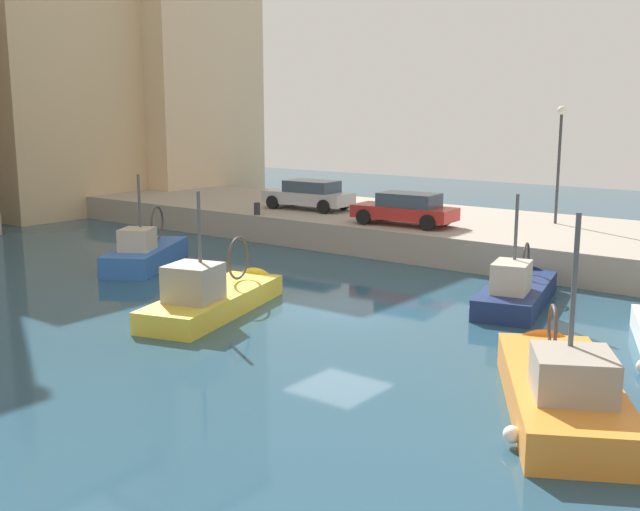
{
  "coord_description": "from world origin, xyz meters",
  "views": [
    {
      "loc": [
        -17.99,
        -13.15,
        5.97
      ],
      "look_at": [
        1.43,
        1.84,
        1.2
      ],
      "focal_mm": 42.87,
      "sensor_mm": 36.0,
      "label": 1
    }
  ],
  "objects_px": {
    "parked_car_red": "(406,209)",
    "mooring_bollard_mid": "(257,209)",
    "quay_streetlamp": "(560,145)",
    "fishing_boat_navy": "(518,299)",
    "fishing_boat_yellow": "(219,305)",
    "fishing_boat_blue": "(149,262)",
    "parked_car_silver": "(309,195)",
    "fishing_boat_orange": "(558,401)"
  },
  "relations": [
    {
      "from": "fishing_boat_blue",
      "to": "parked_car_silver",
      "type": "distance_m",
      "value": 9.59
    },
    {
      "from": "fishing_boat_orange",
      "to": "fishing_boat_navy",
      "type": "xyz_separation_m",
      "value": [
        7.46,
        4.08,
        0.0
      ]
    },
    {
      "from": "fishing_boat_yellow",
      "to": "parked_car_red",
      "type": "xyz_separation_m",
      "value": [
        11.05,
        0.27,
        1.73
      ]
    },
    {
      "from": "fishing_boat_yellow",
      "to": "quay_streetlamp",
      "type": "bearing_deg",
      "value": -16.15
    },
    {
      "from": "mooring_bollard_mid",
      "to": "fishing_boat_blue",
      "type": "bearing_deg",
      "value": -177.28
    },
    {
      "from": "fishing_boat_blue",
      "to": "parked_car_silver",
      "type": "bearing_deg",
      "value": -2.53
    },
    {
      "from": "fishing_boat_blue",
      "to": "parked_car_silver",
      "type": "height_order",
      "value": "fishing_boat_blue"
    },
    {
      "from": "fishing_boat_orange",
      "to": "parked_car_red",
      "type": "distance_m",
      "value": 16.57
    },
    {
      "from": "fishing_boat_orange",
      "to": "fishing_boat_yellow",
      "type": "bearing_deg",
      "value": 83.97
    },
    {
      "from": "parked_car_red",
      "to": "mooring_bollard_mid",
      "type": "bearing_deg",
      "value": 101.37
    },
    {
      "from": "parked_car_silver",
      "to": "fishing_boat_navy",
      "type": "bearing_deg",
      "value": -115.14
    },
    {
      "from": "fishing_boat_orange",
      "to": "parked_car_silver",
      "type": "xyz_separation_m",
      "value": [
        13.67,
        17.31,
        1.79
      ]
    },
    {
      "from": "mooring_bollard_mid",
      "to": "fishing_boat_orange",
      "type": "bearing_deg",
      "value": -120.9
    },
    {
      "from": "fishing_boat_blue",
      "to": "fishing_boat_yellow",
      "type": "height_order",
      "value": "fishing_boat_yellow"
    },
    {
      "from": "parked_car_silver",
      "to": "fishing_boat_orange",
      "type": "bearing_deg",
      "value": -128.29
    },
    {
      "from": "fishing_boat_navy",
      "to": "mooring_bollard_mid",
      "type": "bearing_deg",
      "value": 76.56
    },
    {
      "from": "fishing_boat_navy",
      "to": "parked_car_silver",
      "type": "xyz_separation_m",
      "value": [
        6.21,
        13.23,
        1.79
      ]
    },
    {
      "from": "quay_streetlamp",
      "to": "fishing_boat_blue",
      "type": "bearing_deg",
      "value": 137.04
    },
    {
      "from": "fishing_boat_orange",
      "to": "mooring_bollard_mid",
      "type": "height_order",
      "value": "fishing_boat_orange"
    },
    {
      "from": "parked_car_red",
      "to": "parked_car_silver",
      "type": "relative_size",
      "value": 0.99
    },
    {
      "from": "fishing_boat_orange",
      "to": "mooring_bollard_mid",
      "type": "xyz_separation_m",
      "value": [
        10.8,
        18.04,
        1.36
      ]
    },
    {
      "from": "fishing_boat_yellow",
      "to": "parked_car_silver",
      "type": "distance_m",
      "value": 14.22
    },
    {
      "from": "fishing_boat_orange",
      "to": "mooring_bollard_mid",
      "type": "relative_size",
      "value": 12.06
    },
    {
      "from": "parked_car_red",
      "to": "mooring_bollard_mid",
      "type": "distance_m",
      "value": 7.11
    },
    {
      "from": "parked_car_red",
      "to": "parked_car_silver",
      "type": "height_order",
      "value": "parked_car_silver"
    },
    {
      "from": "parked_car_silver",
      "to": "quay_streetlamp",
      "type": "height_order",
      "value": "quay_streetlamp"
    },
    {
      "from": "fishing_boat_navy",
      "to": "mooring_bollard_mid",
      "type": "height_order",
      "value": "fishing_boat_navy"
    },
    {
      "from": "parked_car_red",
      "to": "quay_streetlamp",
      "type": "bearing_deg",
      "value": -47.89
    },
    {
      "from": "fishing_boat_blue",
      "to": "quay_streetlamp",
      "type": "bearing_deg",
      "value": -42.96
    },
    {
      "from": "fishing_boat_navy",
      "to": "quay_streetlamp",
      "type": "xyz_separation_m",
      "value": [
        8.99,
        2.3,
        4.33
      ]
    },
    {
      "from": "fishing_boat_navy",
      "to": "quay_streetlamp",
      "type": "height_order",
      "value": "quay_streetlamp"
    },
    {
      "from": "fishing_boat_yellow",
      "to": "fishing_boat_navy",
      "type": "height_order",
      "value": "fishing_boat_yellow"
    },
    {
      "from": "parked_car_red",
      "to": "quay_streetlamp",
      "type": "distance_m",
      "value": 6.84
    },
    {
      "from": "fishing_boat_navy",
      "to": "fishing_boat_orange",
      "type": "bearing_deg",
      "value": -151.32
    },
    {
      "from": "mooring_bollard_mid",
      "to": "quay_streetlamp",
      "type": "distance_m",
      "value": 13.29
    },
    {
      "from": "mooring_bollard_mid",
      "to": "quay_streetlamp",
      "type": "bearing_deg",
      "value": -64.15
    },
    {
      "from": "parked_car_silver",
      "to": "fishing_boat_blue",
      "type": "bearing_deg",
      "value": 177.47
    },
    {
      "from": "fishing_boat_yellow",
      "to": "mooring_bollard_mid",
      "type": "xyz_separation_m",
      "value": [
        9.65,
        7.23,
        1.32
      ]
    },
    {
      "from": "mooring_bollard_mid",
      "to": "quay_streetlamp",
      "type": "relative_size",
      "value": 0.11
    },
    {
      "from": "parked_car_red",
      "to": "fishing_boat_yellow",
      "type": "bearing_deg",
      "value": -178.6
    },
    {
      "from": "parked_car_silver",
      "to": "mooring_bollard_mid",
      "type": "xyz_separation_m",
      "value": [
        -2.87,
        0.73,
        -0.43
      ]
    },
    {
      "from": "fishing_boat_navy",
      "to": "quay_streetlamp",
      "type": "relative_size",
      "value": 1.25
    }
  ]
}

